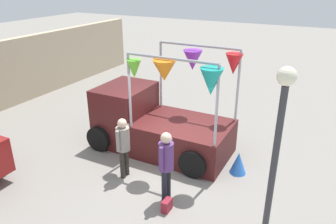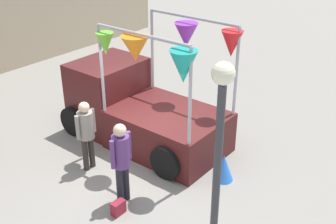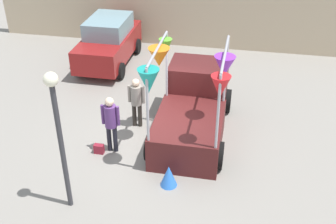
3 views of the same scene
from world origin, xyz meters
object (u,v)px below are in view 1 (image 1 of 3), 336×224
Objects in this scene: person_vendor at (123,142)px; folded_kite_bundle_azure at (238,163)px; street_lamp at (278,136)px; handbag at (167,205)px; vendor_truck at (154,120)px; person_customer at (166,160)px.

person_vendor is 3.07m from folded_kite_bundle_azure.
person_vendor is 4.05m from street_lamp.
handbag is at bearing 90.04° from street_lamp.
vendor_truck is 2.77m from folded_kite_bundle_azure.
handbag is (-2.45, -1.72, -0.75)m from vendor_truck.
folded_kite_bundle_azure is at bearing -94.96° from vendor_truck.
handbag is 0.08× the size of street_lamp.
person_vendor is (-1.74, -0.11, 0.10)m from vendor_truck.
vendor_truck reaches higher than folded_kite_bundle_azure.
vendor_truck is at bearing 35.08° from handbag.
person_vendor is 1.96m from handbag.
street_lamp reaches higher than vendor_truck.
street_lamp is at bearing -98.51° from person_customer.
person_customer reaches higher than folded_kite_bundle_azure.
person_customer is 1.00m from handbag.
folded_kite_bundle_azure is at bearing -59.77° from person_vendor.
street_lamp is 3.24m from folded_kite_bundle_azure.
person_vendor is at bearing 79.26° from street_lamp.
person_customer is 1.06× the size of person_vendor.
vendor_truck is 4.80m from street_lamp.
person_customer is at bearing 29.74° from handbag.
folded_kite_bundle_azure is (1.87, -1.17, -0.76)m from person_customer.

